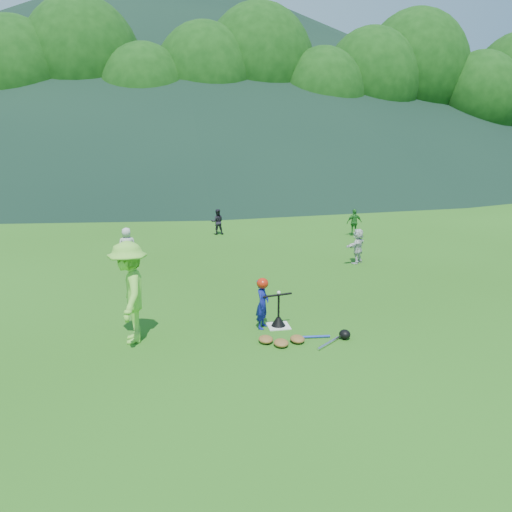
{
  "coord_description": "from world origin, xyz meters",
  "views": [
    {
      "loc": [
        -2.26,
        -9.45,
        3.92
      ],
      "look_at": [
        0.0,
        2.5,
        0.9
      ],
      "focal_mm": 35.0,
      "sensor_mm": 36.0,
      "label": 1
    }
  ],
  "objects_px": {
    "fielder_a": "(127,246)",
    "fielder_c": "(354,222)",
    "adult_coach": "(130,292)",
    "batting_tee": "(278,321)",
    "batter_child": "(262,304)",
    "home_plate": "(278,326)",
    "fielder_d": "(358,246)",
    "fielder_b": "(217,222)",
    "equipment_pile": "(298,339)"
  },
  "relations": [
    {
      "from": "fielder_d",
      "to": "equipment_pile",
      "type": "relative_size",
      "value": 0.6
    },
    {
      "from": "fielder_a",
      "to": "batting_tee",
      "type": "distance_m",
      "value": 6.73
    },
    {
      "from": "fielder_b",
      "to": "fielder_c",
      "type": "relative_size",
      "value": 0.96
    },
    {
      "from": "adult_coach",
      "to": "fielder_c",
      "type": "xyz_separation_m",
      "value": [
        8.0,
        8.81,
        -0.46
      ]
    },
    {
      "from": "home_plate",
      "to": "fielder_c",
      "type": "height_order",
      "value": "fielder_c"
    },
    {
      "from": "fielder_d",
      "to": "equipment_pile",
      "type": "xyz_separation_m",
      "value": [
        -3.4,
        -5.46,
        -0.47
      ]
    },
    {
      "from": "fielder_c",
      "to": "adult_coach",
      "type": "bearing_deg",
      "value": 44.44
    },
    {
      "from": "adult_coach",
      "to": "fielder_c",
      "type": "relative_size",
      "value": 1.88
    },
    {
      "from": "home_plate",
      "to": "equipment_pile",
      "type": "relative_size",
      "value": 0.25
    },
    {
      "from": "adult_coach",
      "to": "equipment_pile",
      "type": "bearing_deg",
      "value": 76.92
    },
    {
      "from": "batter_child",
      "to": "fielder_b",
      "type": "distance_m",
      "value": 9.86
    },
    {
      "from": "fielder_d",
      "to": "batting_tee",
      "type": "height_order",
      "value": "fielder_d"
    },
    {
      "from": "home_plate",
      "to": "batter_child",
      "type": "height_order",
      "value": "batter_child"
    },
    {
      "from": "fielder_a",
      "to": "fielder_b",
      "type": "xyz_separation_m",
      "value": [
        3.21,
        4.04,
        -0.06
      ]
    },
    {
      "from": "fielder_a",
      "to": "fielder_b",
      "type": "bearing_deg",
      "value": -138.47
    },
    {
      "from": "home_plate",
      "to": "batter_child",
      "type": "distance_m",
      "value": 0.61
    },
    {
      "from": "batter_child",
      "to": "home_plate",
      "type": "bearing_deg",
      "value": -60.64
    },
    {
      "from": "home_plate",
      "to": "fielder_a",
      "type": "xyz_separation_m",
      "value": [
        -3.37,
        5.81,
        0.55
      ]
    },
    {
      "from": "home_plate",
      "to": "fielder_a",
      "type": "distance_m",
      "value": 6.74
    },
    {
      "from": "home_plate",
      "to": "fielder_d",
      "type": "height_order",
      "value": "fielder_d"
    },
    {
      "from": "home_plate",
      "to": "fielder_a",
      "type": "height_order",
      "value": "fielder_a"
    },
    {
      "from": "fielder_b",
      "to": "fielder_d",
      "type": "relative_size",
      "value": 0.93
    },
    {
      "from": "adult_coach",
      "to": "batting_tee",
      "type": "height_order",
      "value": "adult_coach"
    },
    {
      "from": "adult_coach",
      "to": "batting_tee",
      "type": "bearing_deg",
      "value": 92.7
    },
    {
      "from": "home_plate",
      "to": "adult_coach",
      "type": "bearing_deg",
      "value": -176.45
    },
    {
      "from": "fielder_b",
      "to": "batting_tee",
      "type": "distance_m",
      "value": 9.86
    },
    {
      "from": "fielder_a",
      "to": "equipment_pile",
      "type": "distance_m",
      "value": 7.57
    },
    {
      "from": "fielder_b",
      "to": "fielder_c",
      "type": "bearing_deg",
      "value": 167.25
    },
    {
      "from": "batter_child",
      "to": "fielder_d",
      "type": "height_order",
      "value": "fielder_d"
    },
    {
      "from": "home_plate",
      "to": "fielder_b",
      "type": "bearing_deg",
      "value": 90.9
    },
    {
      "from": "adult_coach",
      "to": "fielder_c",
      "type": "distance_m",
      "value": 11.91
    },
    {
      "from": "home_plate",
      "to": "batting_tee",
      "type": "distance_m",
      "value": 0.12
    },
    {
      "from": "home_plate",
      "to": "adult_coach",
      "type": "xyz_separation_m",
      "value": [
        -2.94,
        -0.18,
        0.97
      ]
    },
    {
      "from": "batting_tee",
      "to": "batter_child",
      "type": "bearing_deg",
      "value": -179.66
    },
    {
      "from": "batter_child",
      "to": "batting_tee",
      "type": "bearing_deg",
      "value": -60.64
    },
    {
      "from": "home_plate",
      "to": "fielder_c",
      "type": "xyz_separation_m",
      "value": [
        5.05,
        8.63,
        0.51
      ]
    },
    {
      "from": "fielder_c",
      "to": "batting_tee",
      "type": "distance_m",
      "value": 10.0
    },
    {
      "from": "fielder_d",
      "to": "batting_tee",
      "type": "relative_size",
      "value": 1.59
    },
    {
      "from": "fielder_c",
      "to": "batting_tee",
      "type": "height_order",
      "value": "fielder_c"
    },
    {
      "from": "fielder_c",
      "to": "equipment_pile",
      "type": "xyz_separation_m",
      "value": [
        -4.88,
        -9.49,
        -0.46
      ]
    },
    {
      "from": "batter_child",
      "to": "equipment_pile",
      "type": "distance_m",
      "value": 1.1
    },
    {
      "from": "batter_child",
      "to": "fielder_b",
      "type": "xyz_separation_m",
      "value": [
        0.18,
        9.86,
        -0.02
      ]
    },
    {
      "from": "fielder_a",
      "to": "fielder_c",
      "type": "distance_m",
      "value": 8.88
    },
    {
      "from": "home_plate",
      "to": "equipment_pile",
      "type": "bearing_deg",
      "value": -78.34
    },
    {
      "from": "batter_child",
      "to": "fielder_b",
      "type": "bearing_deg",
      "value": 27.94
    },
    {
      "from": "fielder_a",
      "to": "equipment_pile",
      "type": "relative_size",
      "value": 0.63
    },
    {
      "from": "home_plate",
      "to": "batter_child",
      "type": "bearing_deg",
      "value": -179.66
    },
    {
      "from": "home_plate",
      "to": "adult_coach",
      "type": "distance_m",
      "value": 3.11
    },
    {
      "from": "home_plate",
      "to": "batting_tee",
      "type": "relative_size",
      "value": 0.66
    },
    {
      "from": "batting_tee",
      "to": "fielder_a",
      "type": "bearing_deg",
      "value": 120.08
    }
  ]
}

